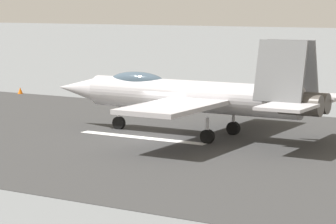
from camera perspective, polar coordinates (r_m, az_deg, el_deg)
The scene contains 6 objects.
ground_plane at distance 42.44m, azimuth -1.13°, elevation -2.01°, with size 400.00×400.00×0.00m, color slate.
runway_strip at distance 42.43m, azimuth -1.11°, elevation -2.00°, with size 240.00×26.00×0.02m.
fighter_jet at distance 42.98m, azimuth 1.89°, elevation 1.28°, with size 17.17×14.07×5.55m.
crew_person at distance 58.75m, azimuth -3.22°, elevation 1.56°, with size 0.70×0.36×1.64m.
marker_cone_mid at distance 54.21m, azimuth 4.26°, elevation 0.43°, with size 0.44×0.44×0.55m, color orange.
marker_cone_far at distance 64.92m, azimuth -10.84°, elevation 1.56°, with size 0.44×0.44×0.55m, color orange.
Camera 1 is at (-22.27, 35.38, 7.34)m, focal length 82.67 mm.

